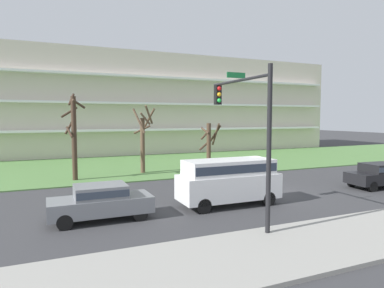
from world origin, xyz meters
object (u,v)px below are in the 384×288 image
Objects in this scene: tree_left at (143,139)px; traffic_signal_mast at (248,121)px; sedan_black_center_left at (380,174)px; tree_center at (209,144)px; tree_far_left at (74,135)px; van_white_center_right at (229,178)px; sedan_gray_near_left at (101,201)px.

traffic_signal_mast reaches higher than tree_left.
tree_left is 1.22× the size of sedan_black_center_left.
tree_far_left is at bearing -179.62° from tree_center.
tree_left is 17.04m from sedan_black_center_left.
tree_center is (5.36, -1.07, -0.54)m from tree_left.
sedan_black_center_left is 12.97m from traffic_signal_mast.
tree_left is at bearing 12.09° from tree_far_left.
van_white_center_right is 4.43m from traffic_signal_mast.
tree_center reaches higher than sedan_black_center_left.
tree_far_left is 10.73m from tree_center.
tree_far_left is 10.51m from sedan_gray_near_left.
tree_far_left is 12.37m from van_white_center_right.
tree_far_left is 1.19× the size of van_white_center_right.
van_white_center_right is (6.40, 0.00, 0.52)m from sedan_gray_near_left.
van_white_center_right is at bearing -111.12° from tree_center.
tree_far_left is 1.38× the size of sedan_black_center_left.
tree_center is at bearing -11.28° from tree_left.
tree_left is 1.36× the size of tree_center.
tree_left reaches higher than sedan_gray_near_left.
tree_center reaches higher than van_white_center_right.
sedan_black_center_left is (17.57, 0.00, 0.00)m from sedan_gray_near_left.
sedan_gray_near_left is at bearing -135.23° from tree_center.
tree_far_left is 1.13× the size of tree_left.
tree_left is at bearing 66.12° from sedan_gray_near_left.
van_white_center_right is (6.71, -10.22, -1.87)m from tree_far_left.
sedan_gray_near_left is at bearing -88.29° from tree_far_left.
sedan_gray_near_left is (0.31, -10.22, -2.40)m from tree_far_left.
sedan_gray_near_left is 17.57m from sedan_black_center_left.
traffic_signal_mast is (0.45, -14.52, 1.56)m from tree_left.
sedan_black_center_left is 0.86× the size of van_white_center_right.
tree_left reaches higher than sedan_black_center_left.
van_white_center_right is (-11.16, 0.00, 0.52)m from sedan_black_center_left.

